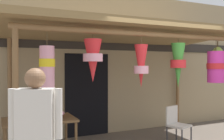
# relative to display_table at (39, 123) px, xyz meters

# --- Properties ---
(shop_facade) EXTENTS (12.25, 0.29, 3.59)m
(shop_facade) POSITION_rel_display_table_xyz_m (2.16, 1.33, 1.12)
(shop_facade) COLOR #9E8966
(shop_facade) RESTS_ON ground_plane
(market_stall_canopy) EXTENTS (4.92, 2.32, 2.54)m
(market_stall_canopy) POSITION_rel_display_table_xyz_m (1.85, 0.00, 1.54)
(market_stall_canopy) COLOR brown
(market_stall_canopy) RESTS_ON ground_plane
(display_table) EXTENTS (1.26, 0.81, 0.75)m
(display_table) POSITION_rel_display_table_xyz_m (0.00, 0.00, 0.00)
(display_table) COLOR brown
(display_table) RESTS_ON ground_plane
(flower_heap_on_table) EXTENTS (0.76, 0.53, 0.15)m
(flower_heap_on_table) POSITION_rel_display_table_xyz_m (0.10, -0.00, 0.15)
(flower_heap_on_table) COLOR pink
(flower_heap_on_table) RESTS_ON display_table
(folding_chair) EXTENTS (0.51, 0.51, 0.84)m
(folding_chair) POSITION_rel_display_table_xyz_m (2.79, -0.33, -0.17)
(folding_chair) COLOR beige
(folding_chair) RESTS_ON ground_plane
(customer_foreground) EXTENTS (0.56, 0.36, 1.68)m
(customer_foreground) POSITION_rel_display_table_xyz_m (-0.31, -1.80, 0.32)
(customer_foreground) COLOR #2D5193
(customer_foreground) RESTS_ON ground_plane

